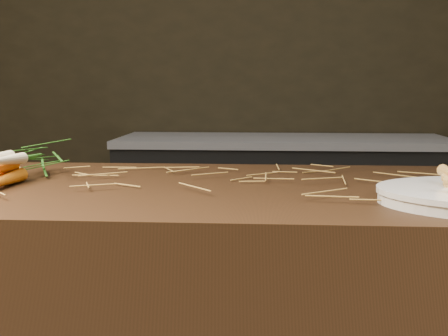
# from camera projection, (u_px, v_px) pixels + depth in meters

# --- Properties ---
(back_counter) EXTENTS (1.82, 0.62, 0.84)m
(back_counter) POSITION_uv_depth(u_px,v_px,m) (282.00, 211.00, 3.17)
(back_counter) COLOR black
(back_counter) RESTS_ON ground
(straw_bedding) EXTENTS (1.40, 0.60, 0.02)m
(straw_bedding) POSITION_uv_depth(u_px,v_px,m) (180.00, 181.00, 1.26)
(straw_bedding) COLOR olive
(straw_bedding) RESTS_ON main_counter
(root_veg_bunch) EXTENTS (0.19, 0.48, 0.09)m
(root_veg_bunch) POSITION_uv_depth(u_px,v_px,m) (11.00, 163.00, 1.31)
(root_veg_bunch) COLOR orange
(root_veg_bunch) RESTS_ON main_counter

